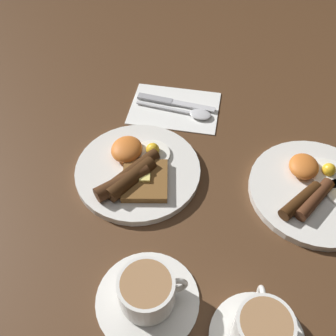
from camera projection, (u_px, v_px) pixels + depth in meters
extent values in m
plane|color=#4C301C|center=(138.00, 173.00, 0.77)|extent=(3.00, 3.00, 0.00)
cylinder|color=silver|center=(138.00, 171.00, 0.77)|extent=(0.24, 0.24, 0.01)
cylinder|color=white|center=(152.00, 154.00, 0.78)|extent=(0.07, 0.07, 0.01)
sphere|color=yellow|center=(153.00, 150.00, 0.78)|extent=(0.03, 0.03, 0.03)
ellipsoid|color=orange|center=(127.00, 149.00, 0.77)|extent=(0.07, 0.06, 0.03)
cylinder|color=#3D210F|center=(122.00, 183.00, 0.72)|extent=(0.10, 0.09, 0.03)
cylinder|color=#351D0B|center=(133.00, 179.00, 0.73)|extent=(0.11, 0.08, 0.03)
cylinder|color=#381E0C|center=(137.00, 169.00, 0.75)|extent=(0.11, 0.08, 0.02)
cube|color=brown|center=(145.00, 180.00, 0.74)|extent=(0.11, 0.10, 0.01)
cube|color=#F4E072|center=(145.00, 177.00, 0.73)|extent=(0.02, 0.02, 0.01)
cylinder|color=silver|center=(315.00, 191.00, 0.74)|extent=(0.25, 0.25, 0.01)
cylinder|color=white|center=(328.00, 174.00, 0.75)|extent=(0.07, 0.07, 0.01)
sphere|color=yellow|center=(329.00, 170.00, 0.75)|extent=(0.03, 0.03, 0.03)
ellipsoid|color=orange|center=(304.00, 166.00, 0.75)|extent=(0.06, 0.06, 0.03)
cylinder|color=#361D0B|center=(301.00, 201.00, 0.70)|extent=(0.09, 0.08, 0.02)
cylinder|color=#4A2715|center=(315.00, 200.00, 0.70)|extent=(0.10, 0.07, 0.02)
cylinder|color=silver|center=(147.00, 299.00, 0.61)|extent=(0.16, 0.16, 0.01)
cylinder|color=silver|center=(147.00, 291.00, 0.58)|extent=(0.09, 0.09, 0.06)
cylinder|color=#9E7047|center=(146.00, 283.00, 0.56)|extent=(0.08, 0.08, 0.00)
torus|color=silver|center=(175.00, 286.00, 0.58)|extent=(0.02, 0.04, 0.04)
cylinder|color=silver|center=(262.00, 331.00, 0.54)|extent=(0.08, 0.08, 0.07)
cylinder|color=#9E7047|center=(266.00, 323.00, 0.52)|extent=(0.07, 0.07, 0.00)
torus|color=silver|center=(261.00, 301.00, 0.56)|extent=(0.05, 0.01, 0.05)
cube|color=white|center=(175.00, 108.00, 0.89)|extent=(0.15, 0.21, 0.01)
cube|color=silver|center=(193.00, 106.00, 0.89)|extent=(0.02, 0.10, 0.00)
cube|color=#9E9EA3|center=(155.00, 99.00, 0.91)|extent=(0.02, 0.08, 0.01)
ellipsoid|color=silver|center=(200.00, 114.00, 0.87)|extent=(0.04, 0.05, 0.01)
cube|color=silver|center=(163.00, 108.00, 0.89)|extent=(0.01, 0.12, 0.00)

